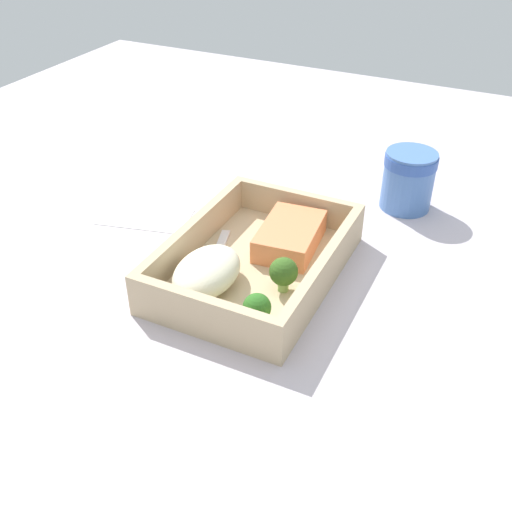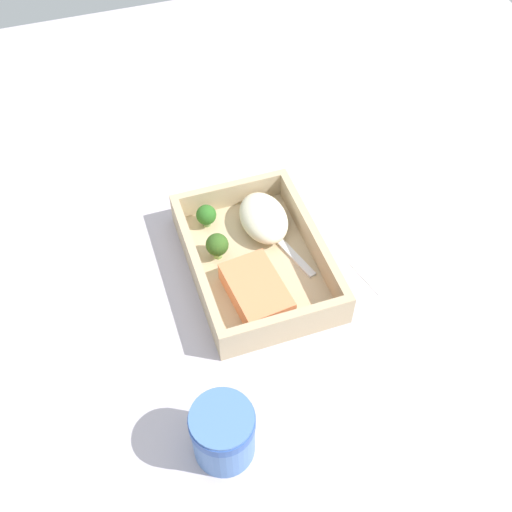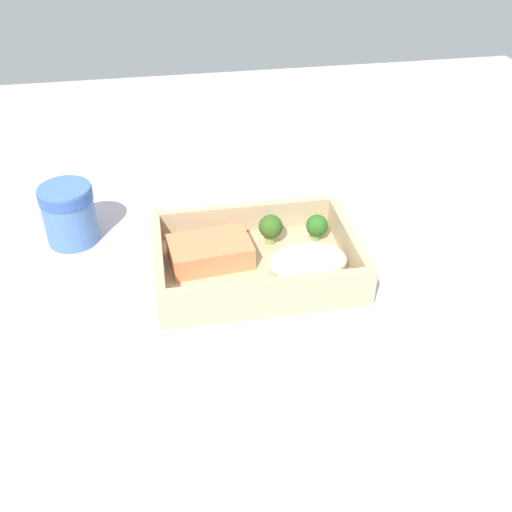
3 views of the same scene
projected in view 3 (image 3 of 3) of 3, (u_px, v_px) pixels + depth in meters
ground_plane at (256, 278)px, 80.79cm from camera, size 160.00×160.00×2.00cm
takeout_tray at (256, 269)px, 79.85cm from camera, size 26.47×18.66×1.20cm
tray_rim at (256, 252)px, 78.27cm from camera, size 26.47×18.66×4.18cm
salmon_fillet at (210, 252)px, 79.33cm from camera, size 11.32×7.97×3.10cm
mashed_potatoes at (308, 262)px, 76.51cm from camera, size 10.23×6.92×4.20cm
broccoli_floret_1 at (271, 227)px, 82.34cm from camera, size 3.32×3.32×4.30cm
broccoli_floret_2 at (317, 226)px, 83.36cm from camera, size 3.09×3.09×3.74cm
fork at (289, 281)px, 76.40cm from camera, size 15.63×6.03×0.44cm
paper_cup at (69, 211)px, 83.71cm from camera, size 7.42×7.42×8.58cm
receipt_slip at (238, 391)px, 63.23cm from camera, size 9.84×13.95×0.24cm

